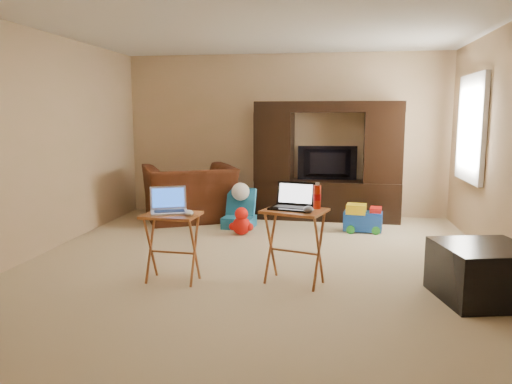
% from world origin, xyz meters
% --- Properties ---
extents(floor, '(5.50, 5.50, 0.00)m').
position_xyz_m(floor, '(0.00, 0.00, 0.00)').
color(floor, beige).
rests_on(floor, ground).
extents(ceiling, '(5.50, 5.50, 0.00)m').
position_xyz_m(ceiling, '(0.00, 0.00, 2.50)').
color(ceiling, silver).
rests_on(ceiling, ground).
extents(wall_back, '(5.00, 0.00, 5.00)m').
position_xyz_m(wall_back, '(0.00, 2.75, 1.25)').
color(wall_back, tan).
rests_on(wall_back, ground).
extents(wall_front, '(5.00, 0.00, 5.00)m').
position_xyz_m(wall_front, '(0.00, -2.75, 1.25)').
color(wall_front, tan).
rests_on(wall_front, ground).
extents(wall_left, '(0.00, 5.50, 5.50)m').
position_xyz_m(wall_left, '(-2.50, 0.00, 1.25)').
color(wall_left, tan).
rests_on(wall_left, ground).
extents(window_pane, '(0.00, 1.20, 1.20)m').
position_xyz_m(window_pane, '(2.48, 1.55, 1.40)').
color(window_pane, white).
rests_on(window_pane, ground).
extents(window_frame, '(0.06, 1.14, 1.34)m').
position_xyz_m(window_frame, '(2.46, 1.55, 1.40)').
color(window_frame, white).
rests_on(window_frame, ground).
extents(entertainment_center, '(2.17, 0.61, 1.76)m').
position_xyz_m(entertainment_center, '(0.68, 2.45, 0.88)').
color(entertainment_center, black).
rests_on(entertainment_center, floor).
extents(television, '(0.90, 0.18, 0.52)m').
position_xyz_m(television, '(0.68, 2.48, 0.84)').
color(television, black).
rests_on(television, entertainment_center).
extents(recliner, '(1.63, 1.56, 0.82)m').
position_xyz_m(recliner, '(-1.35, 2.01, 0.41)').
color(recliner, '#4E2310').
rests_on(recliner, floor).
extents(child_rocker, '(0.47, 0.52, 0.55)m').
position_xyz_m(child_rocker, '(-0.53, 1.65, 0.28)').
color(child_rocker, '#16597E').
rests_on(child_rocker, floor).
extents(plush_toy, '(0.34, 0.28, 0.37)m').
position_xyz_m(plush_toy, '(-0.42, 1.24, 0.19)').
color(plush_toy, red).
rests_on(plush_toy, floor).
extents(push_toy, '(0.56, 0.43, 0.39)m').
position_xyz_m(push_toy, '(1.18, 1.66, 0.19)').
color(push_toy, blue).
rests_on(push_toy, floor).
extents(ottoman, '(0.88, 0.88, 0.47)m').
position_xyz_m(ottoman, '(2.05, -0.75, 0.24)').
color(ottoman, black).
rests_on(ottoman, floor).
extents(tray_table_left, '(0.53, 0.44, 0.65)m').
position_xyz_m(tray_table_left, '(-0.72, -0.70, 0.33)').
color(tray_table_left, '#A35627').
rests_on(tray_table_left, floor).
extents(tray_table_right, '(0.65, 0.58, 0.70)m').
position_xyz_m(tray_table_right, '(0.42, -0.58, 0.35)').
color(tray_table_right, '#A55D28').
rests_on(tray_table_right, floor).
extents(laptop_left, '(0.42, 0.39, 0.24)m').
position_xyz_m(laptop_left, '(-0.75, -0.67, 0.77)').
color(laptop_left, silver).
rests_on(laptop_left, tray_table_left).
extents(laptop_right, '(0.43, 0.38, 0.24)m').
position_xyz_m(laptop_right, '(0.38, -0.56, 0.82)').
color(laptop_right, black).
rests_on(laptop_right, tray_table_right).
extents(mouse_left, '(0.13, 0.16, 0.05)m').
position_xyz_m(mouse_left, '(-0.53, -0.77, 0.68)').
color(mouse_left, silver).
rests_on(mouse_left, tray_table_left).
extents(mouse_right, '(0.10, 0.15, 0.06)m').
position_xyz_m(mouse_right, '(0.55, -0.70, 0.73)').
color(mouse_right, '#45454B').
rests_on(mouse_right, tray_table_right).
extents(water_bottle, '(0.07, 0.07, 0.22)m').
position_xyz_m(water_bottle, '(0.62, -0.50, 0.81)').
color(water_bottle, red).
rests_on(water_bottle, tray_table_right).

